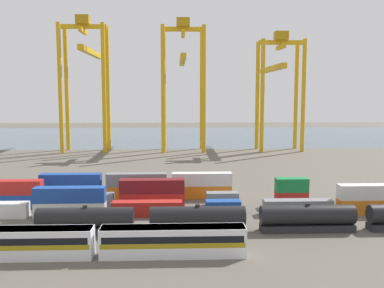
# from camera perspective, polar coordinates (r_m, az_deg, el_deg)

# --- Properties ---
(ground_plane) EXTENTS (420.00, 420.00, 0.00)m
(ground_plane) POSITION_cam_1_polar(r_m,az_deg,el_deg) (116.81, -4.33, -3.78)
(ground_plane) COLOR #5B564C
(harbour_water) EXTENTS (400.00, 110.00, 0.01)m
(harbour_water) POSITION_cam_1_polar(r_m,az_deg,el_deg) (220.93, -3.36, 1.10)
(harbour_water) COLOR #475B6B
(harbour_water) RESTS_ON ground_plane
(passenger_train) EXTENTS (38.58, 3.14, 3.90)m
(passenger_train) POSITION_cam_1_polar(r_m,az_deg,el_deg) (58.10, -12.54, -12.44)
(passenger_train) COLOR silver
(passenger_train) RESTS_ON ground_plane
(freight_tank_row) EXTENTS (65.23, 2.94, 4.40)m
(freight_tank_row) POSITION_cam_1_polar(r_m,az_deg,el_deg) (67.25, 8.06, -9.76)
(freight_tank_row) COLOR #232326
(freight_tank_row) RESTS_ON ground_plane
(shipping_container_1) EXTENTS (12.10, 2.44, 2.60)m
(shipping_container_1) POSITION_cam_1_polar(r_m,az_deg,el_deg) (77.55, -15.85, -8.34)
(shipping_container_1) COLOR silver
(shipping_container_1) RESTS_ON ground_plane
(shipping_container_2) EXTENTS (12.10, 2.44, 2.60)m
(shipping_container_2) POSITION_cam_1_polar(r_m,az_deg,el_deg) (76.93, -15.91, -6.47)
(shipping_container_2) COLOR #1C4299
(shipping_container_2) RESTS_ON shipping_container_1
(shipping_container_3) EXTENTS (12.10, 2.44, 2.60)m
(shipping_container_3) POSITION_cam_1_polar(r_m,az_deg,el_deg) (75.56, -5.97, -8.52)
(shipping_container_3) COLOR #AD211C
(shipping_container_3) RESTS_ON ground_plane
(shipping_container_4) EXTENTS (6.04, 2.44, 2.60)m
(shipping_container_4) POSITION_cam_1_polar(r_m,az_deg,el_deg) (75.86, 4.14, -8.44)
(shipping_container_4) COLOR #1C4299
(shipping_container_4) RESTS_ON ground_plane
(shipping_container_5) EXTENTS (12.10, 2.44, 2.60)m
(shipping_container_5) POSITION_cam_1_polar(r_m,az_deg,el_deg) (78.41, 13.87, -8.12)
(shipping_container_5) COLOR slate
(shipping_container_5) RESTS_ON ground_plane
(shipping_container_6) EXTENTS (12.10, 2.44, 2.60)m
(shipping_container_6) POSITION_cam_1_polar(r_m,az_deg,el_deg) (83.00, 22.73, -7.63)
(shipping_container_6) COLOR orange
(shipping_container_6) RESTS_ON ground_plane
(shipping_container_7) EXTENTS (12.10, 2.44, 2.60)m
(shipping_container_7) POSITION_cam_1_polar(r_m,az_deg,el_deg) (82.43, 22.81, -5.87)
(shipping_container_7) COLOR silver
(shipping_container_7) RESTS_ON shipping_container_6
(shipping_container_9) EXTENTS (12.10, 2.44, 2.60)m
(shipping_container_9) POSITION_cam_1_polar(r_m,az_deg,el_deg) (87.16, -23.05, -6.98)
(shipping_container_9) COLOR #1C4299
(shipping_container_9) RESTS_ON ground_plane
(shipping_container_10) EXTENTS (12.10, 2.44, 2.60)m
(shipping_container_10) POSITION_cam_1_polar(r_m,az_deg,el_deg) (86.61, -23.12, -5.30)
(shipping_container_10) COLOR #AD211C
(shipping_container_10) RESTS_ON shipping_container_9
(shipping_container_11) EXTENTS (12.10, 2.44, 2.60)m
(shipping_container_11) POSITION_cam_1_polar(r_m,az_deg,el_deg) (83.41, -14.47, -7.25)
(shipping_container_11) COLOR slate
(shipping_container_11) RESTS_ON ground_plane
(shipping_container_12) EXTENTS (12.10, 2.44, 2.60)m
(shipping_container_12) POSITION_cam_1_polar(r_m,az_deg,el_deg) (81.66, -5.29, -7.37)
(shipping_container_12) COLOR #AD211C
(shipping_container_12) RESTS_ON ground_plane
(shipping_container_13) EXTENTS (12.10, 2.44, 2.60)m
(shipping_container_13) POSITION_cam_1_polar(r_m,az_deg,el_deg) (81.08, -5.31, -5.58)
(shipping_container_13) COLOR maroon
(shipping_container_13) RESTS_ON shipping_container_12
(shipping_container_14) EXTENTS (6.04, 2.44, 2.60)m
(shipping_container_14) POSITION_cam_1_polar(r_m,az_deg,el_deg) (82.02, 4.04, -7.29)
(shipping_container_14) COLOR slate
(shipping_container_14) RESTS_ON ground_plane
(shipping_container_15) EXTENTS (6.04, 2.44, 2.60)m
(shipping_container_15) POSITION_cam_1_polar(r_m,az_deg,el_deg) (84.48, 13.05, -7.04)
(shipping_container_15) COLOR #AD211C
(shipping_container_15) RESTS_ON ground_plane
(shipping_container_16) EXTENTS (6.04, 2.44, 2.60)m
(shipping_container_16) POSITION_cam_1_polar(r_m,az_deg,el_deg) (83.91, 13.09, -5.31)
(shipping_container_16) COLOR #197538
(shipping_container_16) RESTS_ON shipping_container_15
(shipping_container_17) EXTENTS (6.04, 2.44, 2.60)m
(shipping_container_17) POSITION_cam_1_polar(r_m,az_deg,el_deg) (94.12, -23.60, -6.03)
(shipping_container_17) COLOR gold
(shipping_container_17) RESTS_ON ground_plane
(shipping_container_18) EXTENTS (12.10, 2.44, 2.60)m
(shipping_container_18) POSITION_cam_1_polar(r_m,az_deg,el_deg) (90.18, -15.74, -6.25)
(shipping_container_18) COLOR #197538
(shipping_container_18) RESTS_ON ground_plane
(shipping_container_19) EXTENTS (12.10, 2.44, 2.60)m
(shipping_container_19) POSITION_cam_1_polar(r_m,az_deg,el_deg) (89.65, -15.79, -4.63)
(shipping_container_19) COLOR #1C4299
(shipping_container_19) RESTS_ON shipping_container_18
(shipping_container_20) EXTENTS (12.10, 2.44, 2.60)m
(shipping_container_20) POSITION_cam_1_polar(r_m,az_deg,el_deg) (88.06, -7.33, -6.37)
(shipping_container_20) COLOR orange
(shipping_container_20) RESTS_ON ground_plane
(shipping_container_21) EXTENTS (12.10, 2.44, 2.60)m
(shipping_container_21) POSITION_cam_1_polar(r_m,az_deg,el_deg) (87.52, -7.35, -4.71)
(shipping_container_21) COLOR slate
(shipping_container_21) RESTS_ON shipping_container_20
(shipping_container_22) EXTENTS (12.10, 2.44, 2.60)m
(shipping_container_22) POSITION_cam_1_polar(r_m,az_deg,el_deg) (87.88, 1.31, -6.34)
(shipping_container_22) COLOR orange
(shipping_container_22) RESTS_ON ground_plane
(shipping_container_23) EXTENTS (12.10, 2.44, 2.60)m
(shipping_container_23) POSITION_cam_1_polar(r_m,az_deg,el_deg) (87.33, 1.32, -4.68)
(shipping_container_23) COLOR silver
(shipping_container_23) RESTS_ON shipping_container_22
(gantry_crane_west) EXTENTS (17.08, 40.94, 49.50)m
(gantry_crane_west) POSITION_cam_1_polar(r_m,az_deg,el_deg) (167.59, -13.88, 9.61)
(gantry_crane_west) COLOR gold
(gantry_crane_west) RESTS_ON ground_plane
(gantry_crane_central) EXTENTS (16.20, 41.52, 48.78)m
(gantry_crane_central) POSITION_cam_1_polar(r_m,az_deg,el_deg) (164.29, -1.20, 9.55)
(gantry_crane_central) COLOR gold
(gantry_crane_central) RESTS_ON ground_plane
(gantry_crane_east) EXTENTS (16.71, 40.43, 44.18)m
(gantry_crane_east) POSITION_cam_1_polar(r_m,az_deg,el_deg) (168.91, 11.33, 8.45)
(gantry_crane_east) COLOR gold
(gantry_crane_east) RESTS_ON ground_plane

